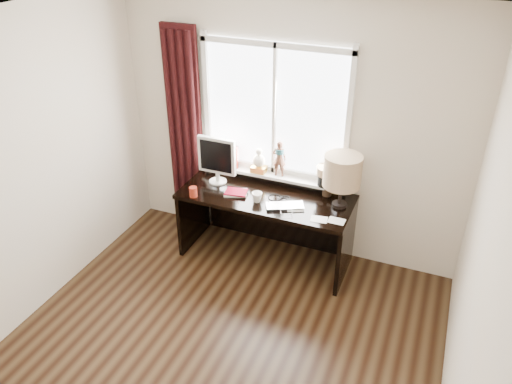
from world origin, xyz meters
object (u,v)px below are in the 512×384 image
at_px(mug, 257,197).
at_px(monitor, 217,158).
at_px(laptop, 285,206).
at_px(table_lamp, 342,172).
at_px(desk, 269,211).
at_px(red_cup, 193,192).

relative_size(mug, monitor, 0.21).
xyz_separation_m(laptop, mug, (-0.28, -0.00, 0.04)).
distance_m(laptop, table_lamp, 0.62).
relative_size(desk, table_lamp, 3.27).
bearing_deg(laptop, table_lamp, -0.44).
xyz_separation_m(monitor, table_lamp, (1.27, 0.02, 0.09)).
distance_m(desk, monitor, 0.76).
bearing_deg(laptop, red_cup, 163.62).
relative_size(laptop, desk, 0.21).
height_order(desk, table_lamp, table_lamp).
bearing_deg(laptop, desk, 110.60).
height_order(laptop, desk, laptop).
bearing_deg(desk, mug, -98.78).
xyz_separation_m(laptop, desk, (-0.25, 0.24, -0.26)).
distance_m(laptop, mug, 0.29).
relative_size(laptop, table_lamp, 0.68).
distance_m(laptop, desk, 0.43).
relative_size(mug, red_cup, 1.02).
bearing_deg(monitor, red_cup, -104.45).
bearing_deg(table_lamp, laptop, -154.64).
relative_size(desk, monitor, 3.47).
distance_m(laptop, red_cup, 0.91).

